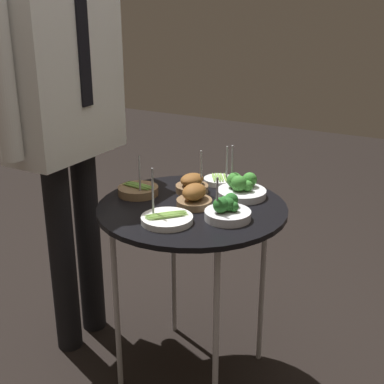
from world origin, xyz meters
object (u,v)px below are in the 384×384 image
(bowl_broccoli_mid_right, at_px, (227,210))
(bowl_asparagus_center, at_px, (219,180))
(serving_cart, at_px, (192,219))
(bowl_asparagus_mid_left, at_px, (138,190))
(bowl_broccoli_front_center, at_px, (241,188))
(waiter_figure, at_px, (63,94))
(bowl_roast_far_rim, at_px, (195,197))
(bowl_asparagus_front_left, at_px, (166,219))
(bowl_roast_back_right, at_px, (192,184))

(bowl_broccoli_mid_right, height_order, bowl_asparagus_center, bowl_asparagus_center)
(bowl_broccoli_mid_right, bearing_deg, bowl_asparagus_center, 30.59)
(serving_cart, xyz_separation_m, bowl_asparagus_mid_left, (0.00, 0.22, 0.07))
(bowl_broccoli_front_center, relative_size, waiter_figure, 0.11)
(bowl_roast_far_rim, bearing_deg, serving_cart, 118.26)
(bowl_asparagus_mid_left, bearing_deg, serving_cart, -90.21)
(bowl_asparagus_front_left, bearing_deg, bowl_broccoli_front_center, -18.68)
(bowl_asparagus_mid_left, distance_m, bowl_broccoli_front_center, 0.37)
(bowl_asparagus_mid_left, xyz_separation_m, bowl_broccoli_front_center, (0.17, -0.33, 0.01))
(bowl_asparagus_mid_left, relative_size, bowl_broccoli_mid_right, 1.06)
(bowl_broccoli_front_center, xyz_separation_m, bowl_broccoli_mid_right, (-0.21, -0.04, 0.00))
(bowl_roast_back_right, relative_size, bowl_roast_far_rim, 1.29)
(bowl_asparagus_center, bearing_deg, bowl_asparagus_front_left, -177.52)
(bowl_roast_back_right, distance_m, bowl_roast_far_rim, 0.14)
(bowl_roast_far_rim, height_order, bowl_broccoli_mid_right, bowl_broccoli_mid_right)
(bowl_roast_back_right, bearing_deg, bowl_broccoli_mid_right, -126.67)
(bowl_roast_back_right, bearing_deg, bowl_asparagus_mid_left, 127.05)
(bowl_roast_back_right, distance_m, bowl_broccoli_mid_right, 0.27)
(bowl_roast_far_rim, bearing_deg, bowl_roast_back_right, 33.22)
(serving_cart, relative_size, bowl_asparagus_front_left, 3.91)
(serving_cart, xyz_separation_m, bowl_broccoli_front_center, (0.17, -0.11, 0.08))
(bowl_broccoli_mid_right, bearing_deg, bowl_broccoli_front_center, 11.90)
(bowl_asparagus_front_left, height_order, bowl_broccoli_mid_right, bowl_asparagus_front_left)
(bowl_asparagus_front_left, relative_size, bowl_broccoli_mid_right, 1.17)
(serving_cart, xyz_separation_m, bowl_roast_far_rim, (0.00, -0.01, 0.08))
(bowl_asparagus_mid_left, bearing_deg, bowl_roast_back_right, -52.95)
(serving_cart, distance_m, waiter_figure, 0.65)
(serving_cart, distance_m, bowl_asparagus_center, 0.26)
(bowl_asparagus_center, bearing_deg, bowl_broccoli_mid_right, -149.41)
(bowl_broccoli_front_center, distance_m, bowl_broccoli_mid_right, 0.22)
(bowl_asparagus_center, bearing_deg, bowl_broccoli_front_center, -122.71)
(bowl_asparagus_front_left, relative_size, waiter_figure, 0.11)
(bowl_broccoli_front_center, xyz_separation_m, bowl_asparagus_front_left, (-0.33, 0.11, -0.02))
(bowl_broccoli_front_center, relative_size, bowl_broccoli_mid_right, 1.19)
(bowl_asparagus_front_left, bearing_deg, serving_cart, -0.74)
(bowl_asparagus_mid_left, bearing_deg, waiter_figure, 95.00)
(bowl_asparagus_front_left, bearing_deg, bowl_asparagus_center, 2.48)
(bowl_roast_back_right, distance_m, bowl_asparagus_mid_left, 0.20)
(bowl_roast_back_right, bearing_deg, bowl_roast_far_rim, -146.78)
(bowl_roast_far_rim, xyz_separation_m, bowl_asparagus_front_left, (-0.17, 0.01, -0.02))
(bowl_broccoli_mid_right, distance_m, waiter_figure, 0.75)
(bowl_roast_back_right, xyz_separation_m, bowl_broccoli_front_center, (0.05, -0.18, 0.00))
(bowl_roast_back_right, relative_size, bowl_asparagus_center, 1.04)
(bowl_broccoli_mid_right, distance_m, bowl_asparagus_center, 0.34)
(serving_cart, relative_size, bowl_asparagus_mid_left, 4.32)
(bowl_asparagus_front_left, distance_m, bowl_asparagus_center, 0.42)
(bowl_roast_back_right, bearing_deg, bowl_asparagus_center, -19.29)
(bowl_roast_back_right, height_order, waiter_figure, waiter_figure)
(bowl_roast_back_right, bearing_deg, bowl_broccoli_front_center, -74.82)
(bowl_broccoli_front_center, distance_m, bowl_asparagus_front_left, 0.35)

